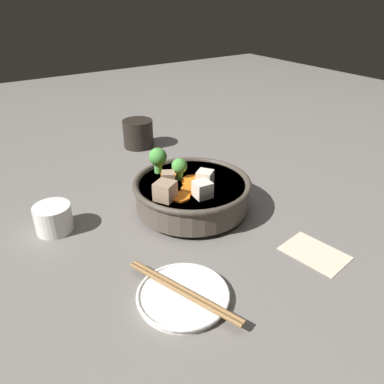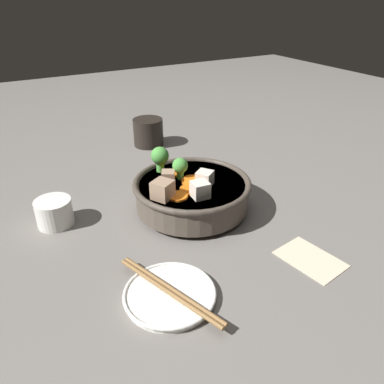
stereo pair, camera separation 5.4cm
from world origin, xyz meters
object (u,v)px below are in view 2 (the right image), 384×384
object	(u,v)px
dark_mug	(148,132)
chopsticks_pair	(170,290)
side_saucer	(170,295)
tea_cup	(54,212)
stirfry_bowl	(191,191)

from	to	relation	value
dark_mug	chopsticks_pair	bearing A→B (deg)	159.19
side_saucer	chopsticks_pair	size ratio (longest dim) A/B	0.70
side_saucer	chopsticks_pair	distance (m)	0.01
tea_cup	chopsticks_pair	distance (m)	0.32
stirfry_bowl	tea_cup	size ratio (longest dim) A/B	3.44
stirfry_bowl	dark_mug	size ratio (longest dim) A/B	2.24
dark_mug	chopsticks_pair	world-z (taller)	dark_mug
tea_cup	stirfry_bowl	bearing A→B (deg)	-107.93
stirfry_bowl	tea_cup	distance (m)	0.28
stirfry_bowl	tea_cup	bearing A→B (deg)	72.07
tea_cup	chopsticks_pair	xyz separation A→B (m)	(-0.30, -0.11, -0.01)
stirfry_bowl	tea_cup	xyz separation A→B (m)	(0.09, 0.27, -0.02)
chopsticks_pair	tea_cup	bearing A→B (deg)	20.01
stirfry_bowl	chopsticks_pair	bearing A→B (deg)	143.37
dark_mug	tea_cup	bearing A→B (deg)	131.93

